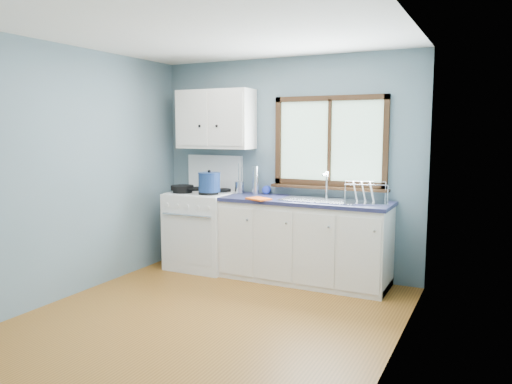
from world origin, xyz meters
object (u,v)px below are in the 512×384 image
at_px(gas_range, 203,228).
at_px(skillet, 182,188).
at_px(base_cabinets, 304,245).
at_px(stockpot, 209,182).
at_px(thermos, 255,180).
at_px(dish_rack, 365,197).
at_px(sink, 320,206).
at_px(utensil_crock, 240,187).

distance_m(gas_range, skillet, 0.55).
height_order(base_cabinets, stockpot, stockpot).
xyz_separation_m(thermos, dish_rack, (1.34, -0.15, -0.11)).
relative_size(base_cabinets, skillet, 4.26).
bearing_deg(base_cabinets, sink, -0.13).
distance_m(sink, dish_rack, 0.49).
distance_m(gas_range, stockpot, 0.63).
distance_m(base_cabinets, sink, 0.48).
xyz_separation_m(gas_range, stockpot, (0.18, -0.14, 0.58)).
distance_m(stockpot, thermos, 0.54).
xyz_separation_m(gas_range, dish_rack, (1.96, 0.01, 0.49)).
distance_m(sink, skillet, 1.69).
bearing_deg(base_cabinets, thermos, 168.07).
relative_size(stockpot, utensil_crock, 0.91).
bearing_deg(stockpot, base_cabinets, 8.17).
relative_size(skillet, utensil_crock, 1.22).
relative_size(skillet, thermos, 1.31).
relative_size(base_cabinets, dish_rack, 3.59).
distance_m(gas_range, utensil_crock, 0.67).
height_order(stockpot, utensil_crock, utensil_crock).
bearing_deg(gas_range, stockpot, -37.69).
bearing_deg(sink, stockpot, -172.97).
height_order(gas_range, stockpot, gas_range).
xyz_separation_m(utensil_crock, thermos, (0.21, 0.01, 0.09)).
bearing_deg(gas_range, skillet, -144.00).
distance_m(thermos, dish_rack, 1.35).
xyz_separation_m(gas_range, utensil_crock, (0.42, 0.16, 0.50)).
height_order(sink, skillet, sink).
distance_m(base_cabinets, skillet, 1.61).
height_order(stockpot, dish_rack, stockpot).
bearing_deg(dish_rack, stockpot, 169.09).
height_order(stockpot, thermos, thermos).
bearing_deg(gas_range, dish_rack, 0.34).
height_order(sink, dish_rack, sink).
bearing_deg(base_cabinets, dish_rack, -0.60).
distance_m(skillet, thermos, 0.88).
bearing_deg(sink, skillet, -174.57).
xyz_separation_m(sink, skillet, (-1.68, -0.16, 0.13)).
bearing_deg(sink, gas_range, -179.29).
bearing_deg(utensil_crock, base_cabinets, -8.80).
bearing_deg(gas_range, sink, 0.71).
bearing_deg(utensil_crock, thermos, 1.74).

